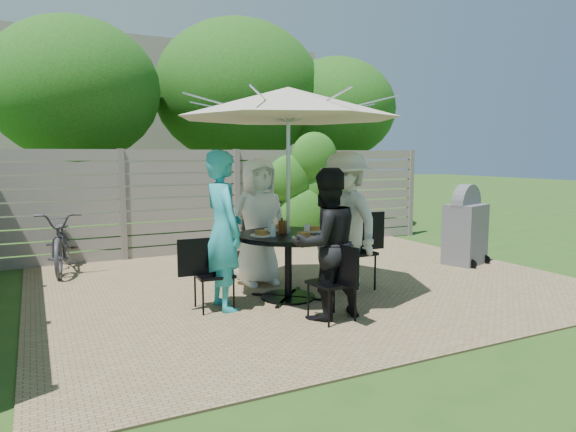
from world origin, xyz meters
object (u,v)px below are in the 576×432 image
plate_back (275,228)px  glass_front (307,230)px  coffee_cup (287,226)px  person_left (223,231)px  umbrella (288,103)px  bbq_grill (465,228)px  plate_front (303,236)px  bicycle (63,241)px  chair_right (354,267)px  glass_back (271,226)px  plate_left (261,234)px  plate_right (314,230)px  person_right (345,222)px  chair_back (255,264)px  syrup_jug (282,227)px  person_front (326,244)px  patio_table (288,254)px  person_back (259,222)px  glass_left (273,231)px  chair_front (332,298)px  chair_left (213,289)px

plate_back → glass_front: size_ratio=1.86×
coffee_cup → person_left: bearing=-164.6°
umbrella → bbq_grill: (3.40, 0.52, -1.76)m
plate_front → bicycle: size_ratio=0.15×
chair_right → glass_back: (-1.08, 0.22, 0.58)m
plate_left → person_left: bearing=-177.9°
plate_back → plate_right: 0.51m
umbrella → person_right: umbrella is taller
chair_back → syrup_jug: bearing=-3.4°
glass_front → plate_front: bearing=-134.1°
umbrella → person_front: (0.03, -0.83, -1.54)m
chair_right → plate_right: chair_right is taller
patio_table → person_back: person_back is taller
umbrella → plate_front: bearing=-87.9°
plate_front → bbq_grill: bbq_grill is taller
chair_right → coffee_cup: bearing=-11.8°
chair_back → glass_left: bearing=-13.3°
patio_table → chair_front: (0.04, -0.96, -0.31)m
person_front → coffee_cup: bearing=-95.4°
plate_right → bicycle: size_ratio=0.15×
chair_front → person_left: bearing=35.3°
umbrella → person_back: umbrella is taller
person_back → chair_front: size_ratio=2.02×
patio_table → bicycle: (-2.35, 2.89, -0.10)m
bbq_grill → bicycle: bearing=139.1°
glass_left → bicycle: size_ratio=0.08×
umbrella → plate_left: 1.55m
glass_left → chair_front: bearing=-71.0°
umbrella → person_back: 1.70m
person_left → chair_right: person_left is taller
umbrella → chair_right: bearing=2.1°
chair_back → plate_front: bearing=0.3°
patio_table → person_back: 0.88m
plate_right → glass_back: size_ratio=1.86×
plate_back → glass_back: 0.15m
umbrella → chair_back: (-0.04, 0.96, -2.09)m
umbrella → person_left: (-0.83, -0.03, -1.44)m
plate_front → bbq_grill: size_ratio=0.20×
umbrella → plate_front: (0.01, -0.36, -1.51)m
person_back → person_left: 1.17m
plate_left → chair_back: bearing=71.6°
plate_left → glass_left: bearing=-44.1°
person_right → glass_front: size_ratio=12.84×
plate_right → person_left: bearing=-177.9°
umbrella → glass_front: 1.49m
chair_left → person_front: (0.99, -0.79, 0.56)m
chair_left → bbq_grill: (4.37, 0.55, 0.34)m
syrup_jug → person_front: bearing=-84.0°
person_front → plate_right: bearing=-113.4°
chair_back → glass_front: (0.15, -1.22, 0.63)m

